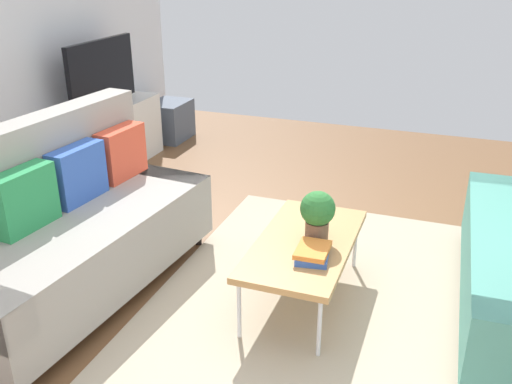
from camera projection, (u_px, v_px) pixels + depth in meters
name	position (u px, v px, depth m)	size (l,w,h in m)	color
ground_plane	(306.00, 293.00, 3.63)	(7.68, 7.68, 0.00)	brown
area_rug	(331.00, 309.00, 3.46)	(2.90, 2.20, 0.01)	tan
couch_beige	(69.00, 226.00, 3.51)	(1.96, 1.00, 1.10)	gray
coffee_table	(304.00, 245.00, 3.42)	(1.10, 0.56, 0.42)	#B7844C
tv_console	(107.00, 139.00, 5.57)	(1.40, 0.44, 0.64)	silver
tv	(102.00, 75.00, 5.31)	(1.00, 0.20, 0.64)	black
storage_trunk	(170.00, 120.00, 6.52)	(0.52, 0.40, 0.44)	#4C5666
potted_plant	(318.00, 213.00, 3.35)	(0.21, 0.21, 0.32)	brown
table_book_0	(313.00, 255.00, 3.21)	(0.24, 0.18, 0.04)	#3359B2
table_book_1	(313.00, 250.00, 3.20)	(0.24, 0.18, 0.03)	orange
vase_0	(60.00, 115.00, 4.93)	(0.08, 0.08, 0.14)	#B24C4C
bottle_0	(78.00, 109.00, 5.01)	(0.06, 0.06, 0.20)	#262626
bottle_1	(86.00, 109.00, 5.12)	(0.06, 0.06, 0.14)	red
bottle_2	(93.00, 105.00, 5.21)	(0.06, 0.06, 0.16)	gold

